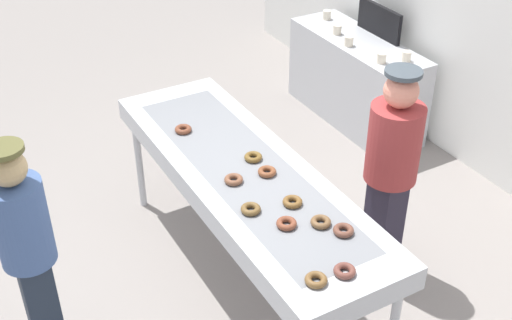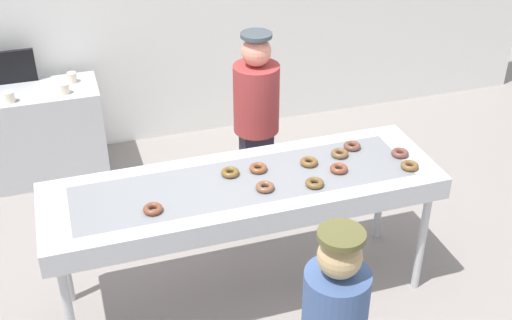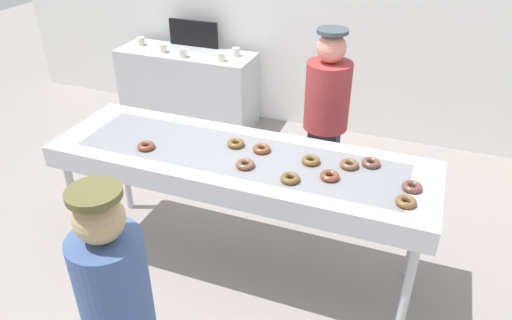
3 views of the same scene
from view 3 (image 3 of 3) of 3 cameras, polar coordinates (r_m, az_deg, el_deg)
The scene contains 21 objects.
ground_plane at distance 3.82m, azimuth -1.77°, elevation -12.04°, with size 16.00×16.00×0.00m, color gray.
fryer_conveyor at distance 3.28m, azimuth -2.02°, elevation -0.53°, with size 2.62×0.79×0.97m.
chocolate_donut_0 at distance 3.02m, azimuth 18.01°, elevation -3.04°, with size 0.12×0.12×0.04m, color brown.
chocolate_donut_1 at distance 3.19m, azimuth 13.46°, elevation -0.32°, with size 0.12×0.12×0.04m, color brown.
chocolate_donut_2 at distance 3.15m, azimuth 10.99°, elevation -0.51°, with size 0.12×0.12×0.04m, color brown.
chocolate_donut_3 at distance 3.33m, azimuth -2.41°, elevation 1.98°, with size 0.12×0.12×0.04m, color brown.
chocolate_donut_4 at distance 3.15m, azimuth 6.52°, elevation -0.04°, with size 0.12×0.12×0.04m, color brown.
chocolate_donut_5 at distance 3.09m, azimuth -1.29°, elevation -0.51°, with size 0.12×0.12×0.04m, color brown.
chocolate_donut_6 at distance 3.26m, azimuth 0.67°, elevation 1.34°, with size 0.12×0.12×0.04m, color brown.
chocolate_donut_7 at distance 3.01m, azimuth 8.72°, elevation -1.87°, with size 0.12×0.12×0.04m, color brown.
chocolate_donut_8 at distance 3.38m, azimuth -12.90°, elevation 1.62°, with size 0.12×0.12×0.04m, color brown.
chocolate_donut_9 at distance 2.88m, azimuth 17.34°, elevation -4.73°, with size 0.12×0.12×0.04m, color brown.
chocolate_donut_10 at distance 2.96m, azimuth 4.07°, elevation -2.17°, with size 0.12×0.12×0.04m, color brown.
worker_baker at distance 3.93m, azimuth 8.30°, elevation 5.43°, with size 0.36×0.36×1.62m.
prep_counter at distance 5.79m, azimuth -8.06°, elevation 8.52°, with size 1.59×0.55×0.86m, color #B7BABF.
paper_cup_0 at distance 5.96m, azimuth -13.46°, elevation 13.52°, with size 0.08×0.08×0.09m, color beige.
paper_cup_1 at distance 5.65m, azimuth -10.96°, elevation 12.87°, with size 0.08×0.08×0.09m, color beige.
paper_cup_2 at distance 5.45m, azimuth -8.69°, elevation 12.42°, with size 0.08×0.08×0.09m, color beige.
paper_cup_3 at distance 5.28m, azimuth -4.16°, elevation 12.08°, with size 0.08×0.08×0.09m, color beige.
paper_cup_4 at distance 5.44m, azimuth -2.39°, elevation 12.69°, with size 0.08×0.08×0.09m, color beige.
menu_display at distance 5.79m, azimuth -7.41°, elevation 14.65°, with size 0.60×0.04×0.30m, color black.
Camera 3 is at (1.10, -2.57, 2.60)m, focal length 33.77 mm.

